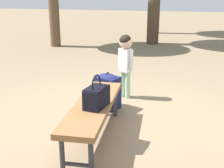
{
  "coord_description": "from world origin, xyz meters",
  "views": [
    {
      "loc": [
        -3.5,
        -0.9,
        1.69
      ],
      "look_at": [
        0.24,
        -0.03,
        0.45
      ],
      "focal_mm": 47.79,
      "sensor_mm": 36.0,
      "label": 1
    }
  ],
  "objects_px": {
    "handbag": "(97,96)",
    "backpack_large": "(108,90)",
    "park_bench": "(93,108)",
    "child_standing": "(126,56)"
  },
  "relations": [
    {
      "from": "backpack_large",
      "to": "child_standing",
      "type": "bearing_deg",
      "value": -18.1
    },
    {
      "from": "backpack_large",
      "to": "park_bench",
      "type": "bearing_deg",
      "value": -175.65
    },
    {
      "from": "handbag",
      "to": "child_standing",
      "type": "distance_m",
      "value": 1.57
    },
    {
      "from": "child_standing",
      "to": "handbag",
      "type": "bearing_deg",
      "value": 179.15
    },
    {
      "from": "park_bench",
      "to": "child_standing",
      "type": "distance_m",
      "value": 1.5
    },
    {
      "from": "handbag",
      "to": "backpack_large",
      "type": "relative_size",
      "value": 0.67
    },
    {
      "from": "park_bench",
      "to": "backpack_large",
      "type": "height_order",
      "value": "backpack_large"
    },
    {
      "from": "park_bench",
      "to": "child_standing",
      "type": "height_order",
      "value": "child_standing"
    },
    {
      "from": "handbag",
      "to": "child_standing",
      "type": "bearing_deg",
      "value": -0.85
    },
    {
      "from": "handbag",
      "to": "backpack_large",
      "type": "bearing_deg",
      "value": 7.6
    }
  ]
}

